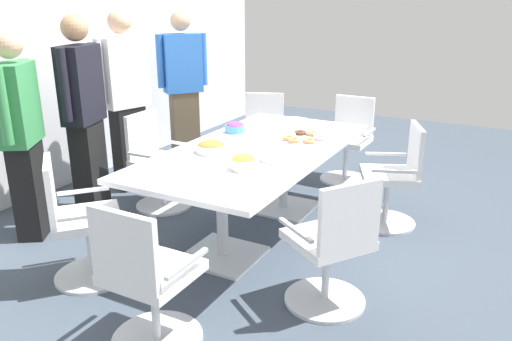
{
  "coord_description": "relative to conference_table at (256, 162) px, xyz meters",
  "views": [
    {
      "loc": [
        -3.58,
        -1.92,
        1.94
      ],
      "look_at": [
        0.0,
        0.0,
        0.55
      ],
      "focal_mm": 35.69,
      "sensor_mm": 36.0,
      "label": 1
    }
  ],
  "objects": [
    {
      "name": "ground_plane",
      "position": [
        0.0,
        0.0,
        -0.63
      ],
      "size": [
        10.0,
        10.0,
        0.01
      ],
      "primitive_type": "cube",
      "color": "#3D4754"
    },
    {
      "name": "back_wall",
      "position": [
        0.0,
        2.4,
        0.77
      ],
      "size": [
        8.0,
        0.1,
        2.8
      ],
      "primitive_type": "cube",
      "color": "white",
      "rests_on": "ground"
    },
    {
      "name": "conference_table",
      "position": [
        0.0,
        0.0,
        0.0
      ],
      "size": [
        2.4,
        1.2,
        0.75
      ],
      "color": "silver",
      "rests_on": "ground"
    },
    {
      "name": "office_chair_0",
      "position": [
        1.65,
        -0.27,
        -0.22
      ],
      "size": [
        0.55,
        0.55,
        0.91
      ],
      "rotation": [
        0.0,
        0.0,
        1.55
      ],
      "color": "silver",
      "rests_on": "ground"
    },
    {
      "name": "office_chair_1",
      "position": [
        1.37,
        0.65,
        -0.22
      ],
      "size": [
        0.7,
        0.7,
        0.91
      ],
      "rotation": [
        0.0,
        0.0,
        -4.35
      ],
      "color": "silver",
      "rests_on": "ground"
    },
    {
      "name": "office_chair_2",
      "position": [
        0.05,
        1.1,
        -0.22
      ],
      "size": [
        0.55,
        0.55,
        0.91
      ],
      "rotation": [
        0.0,
        0.0,
        -3.13
      ],
      "color": "silver",
      "rests_on": "ground"
    },
    {
      "name": "office_chair_3",
      "position": [
        -1.3,
        0.72,
        -0.22
      ],
      "size": [
        0.76,
        0.76,
        0.91
      ],
      "rotation": [
        0.0,
        0.0,
        -2.3
      ],
      "color": "silver",
      "rests_on": "ground"
    },
    {
      "name": "office_chair_4",
      "position": [
        -1.67,
        -0.2,
        -0.22
      ],
      "size": [
        0.54,
        0.54,
        0.91
      ],
      "rotation": [
        0.0,
        0.0,
        -1.57
      ],
      "color": "silver",
      "rests_on": "ground"
    },
    {
      "name": "office_chair_5",
      "position": [
        -0.79,
        -0.98,
        -0.22
      ],
      "size": [
        0.75,
        0.75,
        0.91
      ],
      "rotation": [
        0.0,
        0.0,
        -0.6
      ],
      "color": "silver",
      "rests_on": "ground"
    },
    {
      "name": "office_chair_6",
      "position": [
        0.69,
        -1.01,
        -0.22
      ],
      "size": [
        0.71,
        0.71,
        0.91
      ],
      "rotation": [
        0.0,
        0.0,
        0.4
      ],
      "color": "silver",
      "rests_on": "ground"
    },
    {
      "name": "person_standing_0",
      "position": [
        -0.97,
        1.63,
        0.26
      ],
      "size": [
        0.56,
        0.42,
        1.71
      ],
      "rotation": [
        0.0,
        0.0,
        -2.58
      ],
      "color": "black",
      "rests_on": "ground"
    },
    {
      "name": "person_standing_1",
      "position": [
        -0.34,
        1.58,
        0.32
      ],
      "size": [
        0.61,
        0.34,
        1.81
      ],
      "rotation": [
        0.0,
        0.0,
        -2.84
      ],
      "color": "black",
      "rests_on": "ground"
    },
    {
      "name": "person_standing_2",
      "position": [
        0.32,
        1.67,
        0.34
      ],
      "size": [
        0.61,
        0.33,
        1.83
      ],
      "rotation": [
        0.0,
        0.0,
        -3.4
      ],
      "color": "black",
      "rests_on": "ground"
    },
    {
      "name": "person_standing_3",
      "position": [
        1.38,
        1.73,
        0.32
      ],
      "size": [
        0.53,
        0.44,
        1.8
      ],
      "rotation": [
        0.0,
        0.0,
        -3.8
      ],
      "color": "brown",
      "rests_on": "ground"
    },
    {
      "name": "snack_bowl_candy_mix",
      "position": [
        0.36,
        0.41,
        0.17
      ],
      "size": [
        0.19,
        0.19,
        0.1
      ],
      "color": "#4C9EC6",
      "rests_on": "conference_table"
    },
    {
      "name": "snack_bowl_pretzels",
      "position": [
        -0.29,
        0.25,
        0.17
      ],
      "size": [
        0.24,
        0.24,
        0.1
      ],
      "color": "white",
      "rests_on": "conference_table"
    },
    {
      "name": "snack_bowl_chips_yellow",
      "position": [
        -0.54,
        -0.19,
        0.18
      ],
      "size": [
        0.19,
        0.19,
        0.12
      ],
      "color": "white",
      "rests_on": "conference_table"
    },
    {
      "name": "donut_platter",
      "position": [
        0.42,
        -0.25,
        0.14
      ],
      "size": [
        0.38,
        0.39,
        0.04
      ],
      "color": "white",
      "rests_on": "conference_table"
    },
    {
      "name": "plate_stack",
      "position": [
        -0.25,
        -0.29,
        0.15
      ],
      "size": [
        0.21,
        0.21,
        0.05
      ],
      "color": "white",
      "rests_on": "conference_table"
    },
    {
      "name": "napkin_pile",
      "position": [
        0.87,
        0.02,
        0.16
      ],
      "size": [
        0.15,
        0.15,
        0.07
      ],
      "primitive_type": "cube",
      "color": "white",
      "rests_on": "conference_table"
    }
  ]
}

